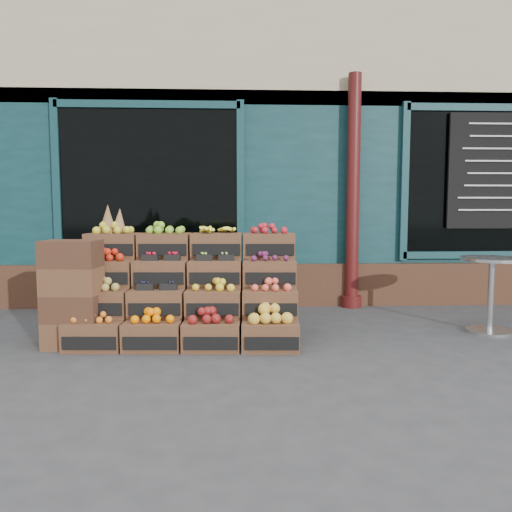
{
  "coord_description": "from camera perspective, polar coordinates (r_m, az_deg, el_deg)",
  "views": [
    {
      "loc": [
        -0.45,
        -4.8,
        1.36
      ],
      "look_at": [
        -0.2,
        0.7,
        0.85
      ],
      "focal_mm": 35.0,
      "sensor_mm": 36.0,
      "label": 1
    }
  ],
  "objects": [
    {
      "name": "crate_display",
      "position": [
        5.37,
        -7.76,
        -4.63
      ],
      "size": [
        2.32,
        1.21,
        1.42
      ],
      "rotation": [
        0.0,
        0.0,
        -0.05
      ],
      "color": "brown",
      "rests_on": "ground"
    },
    {
      "name": "ground",
      "position": [
        5.01,
        2.69,
        -10.46
      ],
      "size": [
        60.0,
        60.0,
        0.0
      ],
      "primitive_type": "plane",
      "color": "#38383A",
      "rests_on": "ground"
    },
    {
      "name": "shop_facade",
      "position": [
        9.98,
        0.03,
        11.26
      ],
      "size": [
        12.0,
        6.24,
        4.8
      ],
      "color": "#11363A",
      "rests_on": "ground"
    },
    {
      "name": "spare_crates",
      "position": [
        5.26,
        -20.23,
        -4.1
      ],
      "size": [
        0.56,
        0.41,
        1.06
      ],
      "rotation": [
        0.0,
        0.0,
        -0.08
      ],
      "color": "brown",
      "rests_on": "ground"
    },
    {
      "name": "shopkeeper",
      "position": [
        7.75,
        -12.69,
        2.81
      ],
      "size": [
        0.9,
        0.76,
        2.08
      ],
      "primitive_type": "imported",
      "rotation": [
        0.0,
        0.0,
        3.56
      ],
      "color": "#185424",
      "rests_on": "ground"
    },
    {
      "name": "bistro_table",
      "position": [
        6.09,
        25.27,
        -3.12
      ],
      "size": [
        0.67,
        0.67,
        0.84
      ],
      "rotation": [
        0.0,
        0.0,
        -0.29
      ],
      "color": "silver",
      "rests_on": "ground"
    }
  ]
}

